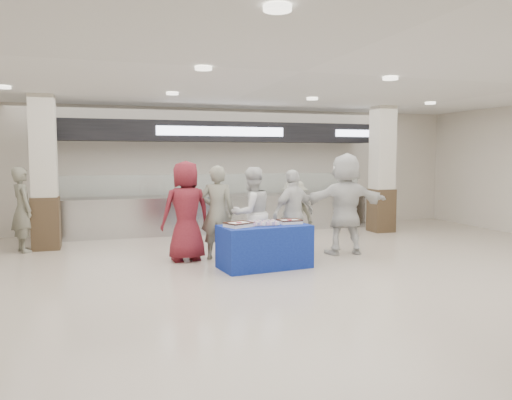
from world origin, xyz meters
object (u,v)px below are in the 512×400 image
object	(u,v)px
sheet_cake_left	(239,224)
cupcake_tray	(263,223)
sheet_cake_right	(289,221)
chef_short	(293,214)
chef_tall	(251,213)
civilian_maroon	(186,211)
soldier_a	(217,212)
display_table	(264,246)
soldier_b	(294,217)
soldier_bg	(22,210)
civilian_white	(345,204)

from	to	relation	value
sheet_cake_left	cupcake_tray	bearing A→B (deg)	10.88
sheet_cake_right	cupcake_tray	size ratio (longest dim) A/B	0.90
chef_short	sheet_cake_right	bearing A→B (deg)	40.50
chef_tall	chef_short	distance (m)	0.81
civilian_maroon	sheet_cake_left	bearing A→B (deg)	116.20
soldier_a	chef_short	distance (m)	1.45
cupcake_tray	civilian_maroon	size ratio (longest dim) A/B	0.24
sheet_cake_right	sheet_cake_left	bearing A→B (deg)	-172.77
chef_tall	soldier_a	bearing A→B (deg)	-34.39
display_table	cupcake_tray	xyz separation A→B (m)	(-0.01, 0.04, 0.41)
chef_tall	civilian_maroon	bearing A→B (deg)	-27.31
sheet_cake_right	civilian_maroon	distance (m)	1.94
sheet_cake_left	civilian_maroon	bearing A→B (deg)	124.62
sheet_cake_right	chef_short	world-z (taller)	chef_short
display_table	soldier_b	world-z (taller)	soldier_b
display_table	soldier_bg	bearing A→B (deg)	139.42
soldier_a	soldier_b	world-z (taller)	soldier_a
sheet_cake_left	chef_tall	size ratio (longest dim) A/B	0.30
sheet_cake_right	chef_short	distance (m)	0.65
sheet_cake_left	chef_tall	bearing A→B (deg)	59.84
civilian_maroon	chef_tall	size ratio (longest dim) A/B	1.07
cupcake_tray	civilian_maroon	distance (m)	1.54
display_table	sheet_cake_right	size ratio (longest dim) A/B	3.85
sheet_cake_right	cupcake_tray	xyz separation A→B (m)	(-0.50, -0.03, -0.01)
display_table	sheet_cake_left	size ratio (longest dim) A/B	2.93
soldier_bg	cupcake_tray	bearing A→B (deg)	-147.67
cupcake_tray	civilian_maroon	bearing A→B (deg)	141.26
display_table	soldier_bg	world-z (taller)	soldier_bg
soldier_a	soldier_b	bearing A→B (deg)	-153.86
sheet_cake_right	soldier_bg	size ratio (longest dim) A/B	0.23
civilian_white	display_table	bearing A→B (deg)	26.56
sheet_cake_right	soldier_a	size ratio (longest dim) A/B	0.23
sheet_cake_left	soldier_a	world-z (taller)	soldier_a
sheet_cake_left	civilian_maroon	size ratio (longest dim) A/B	0.28
cupcake_tray	chef_tall	bearing A→B (deg)	89.46
cupcake_tray	soldier_b	distance (m)	1.45
soldier_a	civilian_white	distance (m)	2.55
cupcake_tray	soldier_a	distance (m)	1.11
sheet_cake_right	civilian_maroon	size ratio (longest dim) A/B	0.22
sheet_cake_right	chef_tall	world-z (taller)	chef_tall
sheet_cake_left	soldier_b	bearing A→B (deg)	37.64
soldier_b	soldier_bg	bearing A→B (deg)	-32.16
sheet_cake_left	civilian_white	world-z (taller)	civilian_white
cupcake_tray	soldier_bg	world-z (taller)	soldier_bg
sheet_cake_left	cupcake_tray	distance (m)	0.48
sheet_cake_right	civilian_white	xyz separation A→B (m)	(1.42, 0.62, 0.21)
chef_tall	soldier_bg	distance (m)	4.70
cupcake_tray	civilian_white	bearing A→B (deg)	18.66
chef_tall	soldier_b	distance (m)	1.05
soldier_b	civilian_maroon	bearing A→B (deg)	-11.12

